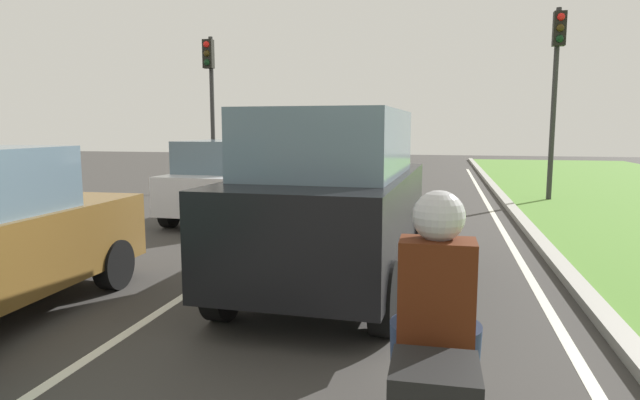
{
  "coord_description": "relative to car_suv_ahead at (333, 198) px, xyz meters",
  "views": [
    {
      "loc": [
        2.37,
        1.99,
        2.07
      ],
      "look_at": [
        0.94,
        8.34,
        1.2
      ],
      "focal_mm": 30.64,
      "sensor_mm": 36.0,
      "label": 1
    }
  ],
  "objects": [
    {
      "name": "curb_right",
      "position": [
        3.08,
        5.22,
        -1.11
      ],
      "size": [
        0.24,
        48.0,
        0.12
      ],
      "primitive_type": "cube",
      "color": "#9E9B93",
      "rests_on": "ground"
    },
    {
      "name": "car_hatchback_far",
      "position": [
        -3.37,
        4.61,
        -0.28
      ],
      "size": [
        1.83,
        3.75,
        1.78
      ],
      "rotation": [
        0.0,
        0.0,
        -0.03
      ],
      "color": "silver",
      "rests_on": "ground"
    },
    {
      "name": "lane_line_center",
      "position": [
        -1.72,
        5.22,
        -1.16
      ],
      "size": [
        0.12,
        32.0,
        0.01
      ],
      "primitive_type": "cube",
      "color": "silver",
      "rests_on": "ground"
    },
    {
      "name": "lane_line_right_edge",
      "position": [
        2.58,
        5.22,
        -1.16
      ],
      "size": [
        0.12,
        32.0,
        0.01
      ],
      "primitive_type": "cube",
      "color": "silver",
      "rests_on": "ground"
    },
    {
      "name": "rider_person",
      "position": [
        1.34,
        -3.87,
        0.02
      ],
      "size": [
        0.5,
        0.4,
        1.16
      ],
      "rotation": [
        0.0,
        0.0,
        0.01
      ],
      "color": "#4C1E0C",
      "rests_on": "ground"
    },
    {
      "name": "traffic_light_near_right",
      "position": [
        4.3,
        9.36,
        2.44
      ],
      "size": [
        0.32,
        0.5,
        5.27
      ],
      "color": "#2D2D2D",
      "rests_on": "ground"
    },
    {
      "name": "car_suv_ahead",
      "position": [
        0.0,
        0.0,
        0.0
      ],
      "size": [
        2.11,
        4.57,
        2.28
      ],
      "rotation": [
        0.0,
        0.0,
        -0.04
      ],
      "color": "black",
      "rests_on": "ground"
    },
    {
      "name": "traffic_light_overhead_left",
      "position": [
        -6.07,
        10.01,
        2.25
      ],
      "size": [
        0.32,
        0.5,
        4.96
      ],
      "color": "#2D2D2D",
      "rests_on": "ground"
    },
    {
      "name": "ground_plane",
      "position": [
        -1.02,
        5.22,
        -1.17
      ],
      "size": [
        60.0,
        60.0,
        0.0
      ],
      "primitive_type": "plane",
      "color": "#383533"
    }
  ]
}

